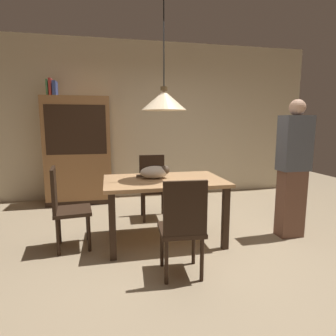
# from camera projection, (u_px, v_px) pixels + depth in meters

# --- Properties ---
(ground) EXTENTS (10.00, 10.00, 0.00)m
(ground) POSITION_uv_depth(u_px,v_px,m) (185.00, 253.00, 3.08)
(ground) COLOR #998466
(back_wall) EXTENTS (6.40, 0.10, 2.90)m
(back_wall) POSITION_uv_depth(u_px,v_px,m) (149.00, 121.00, 5.41)
(back_wall) COLOR beige
(back_wall) RESTS_ON ground
(dining_table) EXTENTS (1.40, 0.90, 0.75)m
(dining_table) POSITION_uv_depth(u_px,v_px,m) (164.00, 188.00, 3.35)
(dining_table) COLOR tan
(dining_table) RESTS_ON ground
(chair_far_back) EXTENTS (0.41, 0.41, 0.93)m
(chair_far_back) POSITION_uv_depth(u_px,v_px,m) (153.00, 183.00, 4.22)
(chair_far_back) COLOR black
(chair_far_back) RESTS_ON ground
(chair_left_side) EXTENTS (0.44, 0.44, 0.93)m
(chair_left_side) POSITION_uv_depth(u_px,v_px,m) (65.00, 205.00, 3.13)
(chair_left_side) COLOR black
(chair_left_side) RESTS_ON ground
(chair_near_front) EXTENTS (0.43, 0.43, 0.93)m
(chair_near_front) POSITION_uv_depth(u_px,v_px,m) (183.00, 224.00, 2.52)
(chair_near_front) COLOR black
(chair_near_front) RESTS_ON ground
(cat_sleeping) EXTENTS (0.39, 0.24, 0.16)m
(cat_sleeping) POSITION_uv_depth(u_px,v_px,m) (155.00, 172.00, 3.37)
(cat_sleeping) COLOR beige
(cat_sleeping) RESTS_ON dining_table
(pendant_lamp) EXTENTS (0.52, 0.52, 1.30)m
(pendant_lamp) POSITION_uv_depth(u_px,v_px,m) (164.00, 100.00, 3.18)
(pendant_lamp) COLOR beige
(hutch_bookcase) EXTENTS (1.12, 0.45, 1.85)m
(hutch_bookcase) POSITION_uv_depth(u_px,v_px,m) (79.00, 153.00, 4.92)
(hutch_bookcase) COLOR olive
(hutch_bookcase) RESTS_ON ground
(book_green_slim) EXTENTS (0.03, 0.20, 0.26)m
(book_green_slim) POSITION_uv_depth(u_px,v_px,m) (48.00, 88.00, 4.65)
(book_green_slim) COLOR #427A4C
(book_green_slim) RESTS_ON hutch_bookcase
(book_red_tall) EXTENTS (0.04, 0.22, 0.28)m
(book_red_tall) POSITION_uv_depth(u_px,v_px,m) (51.00, 87.00, 4.66)
(book_red_tall) COLOR #B73833
(book_red_tall) RESTS_ON hutch_bookcase
(book_blue_wide) EXTENTS (0.06, 0.24, 0.24)m
(book_blue_wide) POSITION_uv_depth(u_px,v_px,m) (55.00, 89.00, 4.68)
(book_blue_wide) COLOR #384C93
(book_blue_wide) RESTS_ON hutch_bookcase
(person_standing) EXTENTS (0.36, 0.22, 1.68)m
(person_standing) POSITION_uv_depth(u_px,v_px,m) (293.00, 169.00, 3.43)
(person_standing) COLOR brown
(person_standing) RESTS_ON ground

